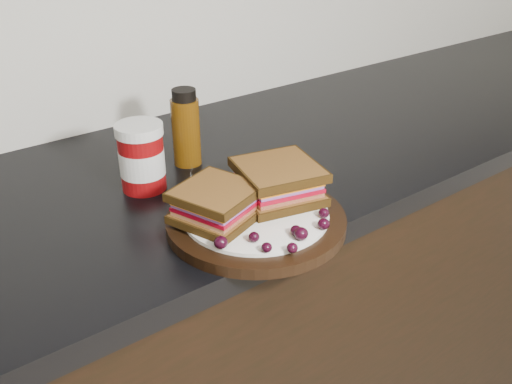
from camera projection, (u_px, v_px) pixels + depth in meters
countertop at (82, 218)px, 0.95m from camera, size 3.98×0.60×0.04m
plate at (256, 221)px, 0.89m from camera, size 0.28×0.28×0.02m
sandwich_left at (217, 203)px, 0.85m from camera, size 0.14×0.14×0.05m
sandwich_right at (278, 181)px, 0.91m from camera, size 0.15×0.15×0.06m
grape_0 at (221, 242)px, 0.79m from camera, size 0.02×0.02×0.02m
grape_1 at (254, 237)px, 0.81m from camera, size 0.02×0.02×0.01m
grape_2 at (267, 247)px, 0.78m from camera, size 0.02×0.02×0.01m
grape_3 at (292, 248)px, 0.78m from camera, size 0.02×0.02×0.01m
grape_4 at (301, 234)px, 0.81m from camera, size 0.02×0.02×0.02m
grape_5 at (296, 230)px, 0.82m from camera, size 0.02×0.02×0.02m
grape_6 at (324, 224)px, 0.83m from camera, size 0.02×0.02×0.02m
grape_7 at (324, 213)px, 0.86m from camera, size 0.02×0.02×0.02m
grape_8 at (311, 203)px, 0.89m from camera, size 0.02×0.02×0.02m
grape_9 at (289, 204)px, 0.88m from camera, size 0.02×0.02×0.02m
grape_10 at (288, 190)px, 0.93m from camera, size 0.02×0.02×0.02m
grape_11 at (280, 192)px, 0.92m from camera, size 0.02×0.02×0.02m
grape_12 at (271, 185)px, 0.94m from camera, size 0.02×0.02×0.02m
grape_13 at (200, 212)px, 0.87m from camera, size 0.02×0.02×0.01m
grape_14 at (200, 220)px, 0.85m from camera, size 0.01×0.01×0.01m
grape_15 at (224, 219)px, 0.85m from camera, size 0.02×0.02×0.02m
grape_16 at (208, 207)px, 0.88m from camera, size 0.02×0.02×0.01m
grape_17 at (213, 213)px, 0.86m from camera, size 0.02×0.02×0.02m
grape_18 at (211, 228)px, 0.82m from camera, size 0.02×0.02×0.02m
condiment_jar at (142, 157)px, 0.97m from camera, size 0.10×0.10×0.12m
oil_bottle at (186, 127)px, 1.06m from camera, size 0.07×0.07×0.15m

